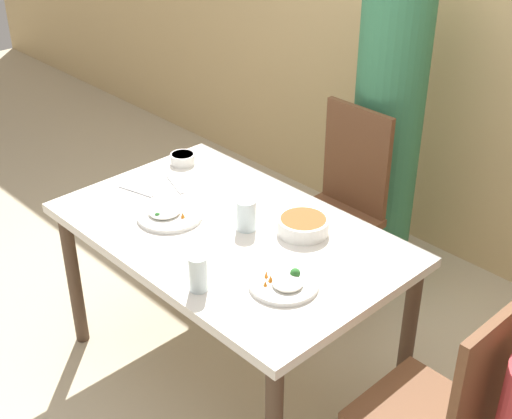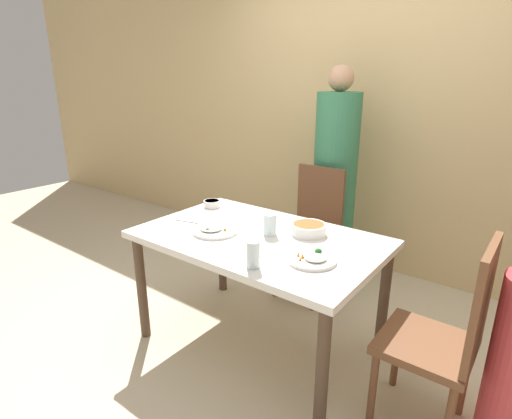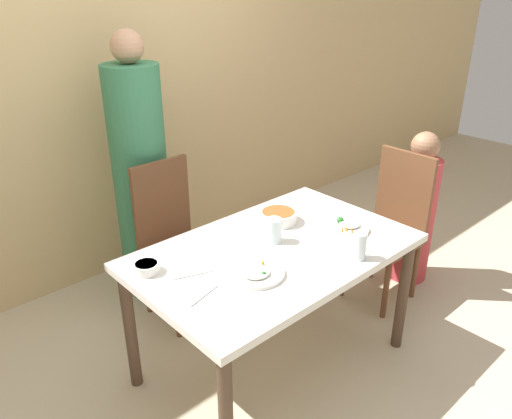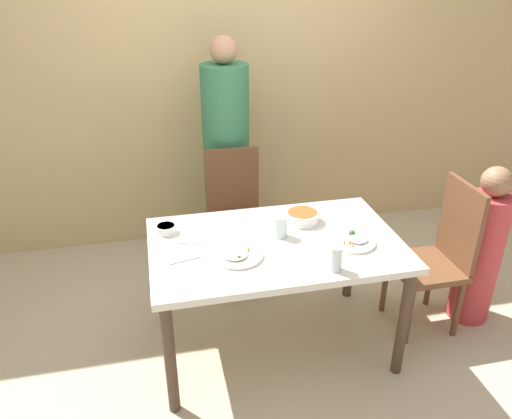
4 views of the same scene
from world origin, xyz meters
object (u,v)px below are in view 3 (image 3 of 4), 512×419
Objects in this scene: bowl_curry at (278,216)px; chair_child_spot at (391,224)px; chair_adult_spot at (174,237)px; plate_rice_adult at (255,272)px; person_child at (415,214)px; person_adult at (141,181)px; glass_water_tall at (274,230)px.

chair_child_spot is at bearing -13.65° from bowl_curry.
chair_child_spot is at bearing -35.03° from chair_adult_spot.
chair_adult_spot is at bearing 117.07° from bowl_curry.
plate_rice_adult is (-1.28, -0.11, 0.23)m from chair_child_spot.
bowl_curry is 0.55m from plate_rice_adult.
person_child is 5.21× the size of bowl_curry.
person_child is at bearing -10.16° from bowl_curry.
person_adult is (-1.13, 1.12, 0.27)m from chair_child_spot.
person_child is at bearing 4.03° from plate_rice_adult.
chair_adult_spot is at bearing 150.93° from person_child.
person_child is at bearing -38.34° from person_adult.
bowl_curry is at bearing -71.93° from person_adult.
person_adult is 1.59× the size of person_child.
bowl_curry is (0.30, -0.59, 0.25)m from chair_adult_spot.
bowl_curry is 0.23m from glass_water_tall.
bowl_curry is (0.30, -0.92, -0.02)m from person_adult.
glass_water_tall is at bearing -80.11° from chair_adult_spot.
person_adult is at bearing 141.66° from person_child.
person_adult is at bearing 90.00° from chair_adult_spot.
person_adult is 0.97m from bowl_curry.
person_adult is 1.83m from person_child.
person_child is 1.17m from bowl_curry.
chair_child_spot is 1.30m from plate_rice_adult.
chair_adult_spot is 0.71m from bowl_curry.
chair_adult_spot is 7.68× the size of glass_water_tall.
person_adult reaches higher than chair_child_spot.
bowl_curry is 1.61× the size of glass_water_tall.
glass_water_tall reaches higher than bowl_curry.
person_child reaches higher than bowl_curry.
chair_child_spot is 7.68× the size of glass_water_tall.
person_child is 3.95× the size of plate_rice_adult.
chair_child_spot is 4.77× the size of bowl_curry.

